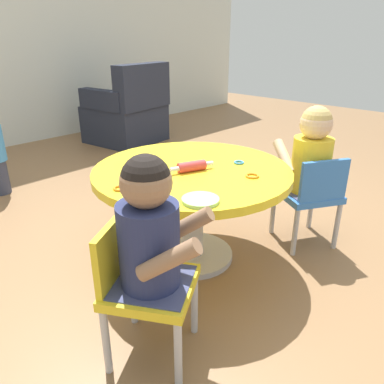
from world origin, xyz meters
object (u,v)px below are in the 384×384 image
Objects in this scene: craft_table at (192,188)px; child_chair_right at (310,195)px; armchair_dark at (128,114)px; craft_scissors at (162,178)px; rolling_pin at (192,166)px; seated_child_right at (312,154)px; child_chair_left at (142,283)px; seated_child_left at (150,229)px.

child_chair_right reaches higher than craft_table.
armchair_dark is 2.58m from craft_scissors.
seated_child_right is at bearing -27.03° from rolling_pin.
rolling_pin reaches higher than craft_scissors.
craft_table is 0.68m from child_chair_right.
child_chair_right is at bearing -104.94° from armchair_dark.
child_chair_right is (1.15, -0.06, 0.00)m from child_chair_left.
craft_table is 1.84× the size of child_chair_right.
craft_table is at bearing -1.89° from craft_scissors.
craft_table is 1.93× the size of seated_child_left.
armchair_dark is at bearing 59.82° from rolling_pin.
rolling_pin reaches higher than craft_table.
child_chair_right is at bearing -2.82° from child_chair_left.
child_chair_left is 0.56m from craft_scissors.
armchair_dark is at bearing 75.30° from seated_child_right.
seated_child_left is 1.15m from seated_child_right.
craft_scissors is (-0.20, 0.01, 0.11)m from craft_table.
rolling_pin is (-0.59, 0.35, 0.23)m from child_chair_right.
seated_child_right is at bearing -1.11° from child_chair_left.
craft_table is at bearing 28.14° from child_chair_left.
seated_child_left is 3.09m from armchair_dark.
seated_child_left is 0.95× the size of child_chair_right.
seated_child_right is 0.69m from rolling_pin.
child_chair_right is at bearing -33.79° from craft_table.
child_chair_left is at bearing -151.86° from craft_table.
craft_scissors is at bearing 39.17° from child_chair_left.
seated_child_left is 1.16m from child_chair_right.
armchair_dark reaches higher than seated_child_left.
child_chair_left is at bearing 121.10° from seated_child_left.
craft_table is 0.23m from craft_scissors.
child_chair_right is 2.61m from armchair_dark.
child_chair_left is 1.00× the size of child_chair_right.
rolling_pin is (0.56, 0.29, 0.23)m from child_chair_left.
seated_child_right is (1.15, 0.01, 0.00)m from seated_child_left.
seated_child_left reaches higher than child_chair_right.
craft_table is at bearing -119.87° from armchair_dark.
child_chair_right is 0.87m from craft_scissors.
seated_child_left is at bearing -149.12° from rolling_pin.
craft_scissors is (-1.43, -2.14, 0.21)m from armchair_dark.
seated_child_left is at bearing -179.43° from seated_child_right.
armchair_dark reaches higher than seated_child_right.
craft_scissors is (-0.78, 0.35, -0.02)m from seated_child_right.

